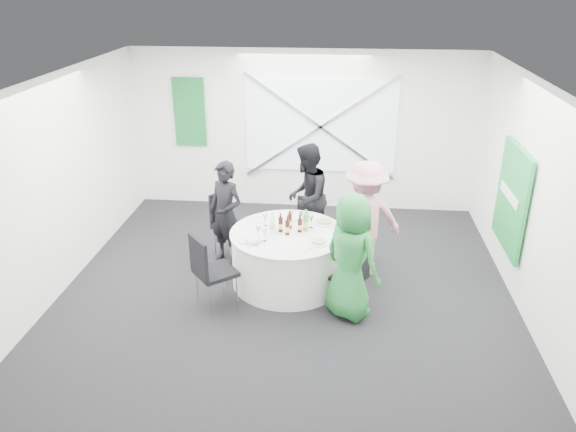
# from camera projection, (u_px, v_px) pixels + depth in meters

# --- Properties ---
(floor) EXTENTS (6.00, 6.00, 0.00)m
(floor) POSITION_uv_depth(u_px,v_px,m) (287.00, 289.00, 7.62)
(floor) COLOR black
(floor) RESTS_ON ground
(ceiling) EXTENTS (6.00, 6.00, 0.00)m
(ceiling) POSITION_uv_depth(u_px,v_px,m) (286.00, 81.00, 6.50)
(ceiling) COLOR silver
(ceiling) RESTS_ON wall_back
(wall_back) EXTENTS (6.00, 0.00, 6.00)m
(wall_back) POSITION_uv_depth(u_px,v_px,m) (303.00, 131.00, 9.79)
(wall_back) COLOR white
(wall_back) RESTS_ON floor
(wall_front) EXTENTS (6.00, 0.00, 6.00)m
(wall_front) POSITION_uv_depth(u_px,v_px,m) (248.00, 334.00, 4.33)
(wall_front) COLOR white
(wall_front) RESTS_ON floor
(wall_left) EXTENTS (0.00, 6.00, 6.00)m
(wall_left) POSITION_uv_depth(u_px,v_px,m) (58.00, 185.00, 7.33)
(wall_left) COLOR white
(wall_left) RESTS_ON floor
(wall_right) EXTENTS (0.00, 6.00, 6.00)m
(wall_right) POSITION_uv_depth(u_px,v_px,m) (533.00, 202.00, 6.79)
(wall_right) COLOR white
(wall_right) RESTS_ON floor
(window_panel) EXTENTS (2.60, 0.03, 1.60)m
(window_panel) POSITION_uv_depth(u_px,v_px,m) (321.00, 126.00, 9.69)
(window_panel) COLOR silver
(window_panel) RESTS_ON wall_back
(window_brace_a) EXTENTS (2.63, 0.05, 1.84)m
(window_brace_a) POSITION_uv_depth(u_px,v_px,m) (321.00, 127.00, 9.65)
(window_brace_a) COLOR silver
(window_brace_a) RESTS_ON window_panel
(window_brace_b) EXTENTS (2.63, 0.05, 1.84)m
(window_brace_b) POSITION_uv_depth(u_px,v_px,m) (321.00, 127.00, 9.65)
(window_brace_b) COLOR silver
(window_brace_b) RESTS_ON window_panel
(green_banner) EXTENTS (0.55, 0.04, 1.20)m
(green_banner) POSITION_uv_depth(u_px,v_px,m) (189.00, 112.00, 9.80)
(green_banner) COLOR #146825
(green_banner) RESTS_ON wall_back
(green_sign) EXTENTS (0.05, 1.20, 1.40)m
(green_sign) POSITION_uv_depth(u_px,v_px,m) (512.00, 199.00, 7.43)
(green_sign) COLOR green
(green_sign) RESTS_ON wall_right
(banquet_table) EXTENTS (1.56, 1.56, 0.76)m
(banquet_table) POSITION_uv_depth(u_px,v_px,m) (288.00, 258.00, 7.65)
(banquet_table) COLOR white
(banquet_table) RESTS_ON floor
(chair_back) EXTENTS (0.43, 0.44, 0.82)m
(chair_back) POSITION_uv_depth(u_px,v_px,m) (307.00, 220.00, 8.55)
(chair_back) COLOR black
(chair_back) RESTS_ON floor
(chair_back_left) EXTENTS (0.62, 0.62, 0.97)m
(chair_back_left) POSITION_uv_depth(u_px,v_px,m) (227.00, 219.00, 8.37)
(chair_back_left) COLOR black
(chair_back_left) RESTS_ON floor
(chair_back_right) EXTENTS (0.58, 0.58, 0.95)m
(chair_back_right) POSITION_uv_depth(u_px,v_px,m) (358.00, 234.00, 7.91)
(chair_back_right) COLOR black
(chair_back_right) RESTS_ON floor
(chair_front_right) EXTENTS (0.52, 0.52, 0.83)m
(chair_front_right) POSITION_uv_depth(u_px,v_px,m) (354.00, 274.00, 7.04)
(chair_front_right) COLOR black
(chair_front_right) RESTS_ON floor
(chair_front_left) EXTENTS (0.65, 0.65, 1.02)m
(chair_front_left) POSITION_uv_depth(u_px,v_px,m) (209.00, 267.00, 6.96)
(chair_front_left) COLOR black
(chair_front_left) RESTS_ON floor
(person_man_back_left) EXTENTS (0.67, 0.59, 1.55)m
(person_man_back_left) POSITION_uv_depth(u_px,v_px,m) (226.00, 214.00, 8.04)
(person_man_back_left) COLOR black
(person_man_back_left) RESTS_ON floor
(person_man_back) EXTENTS (0.56, 0.86, 1.65)m
(person_man_back) POSITION_uv_depth(u_px,v_px,m) (307.00, 197.00, 8.49)
(person_man_back) COLOR black
(person_man_back) RESTS_ON floor
(person_woman_pink) EXTENTS (1.18, 0.83, 1.67)m
(person_woman_pink) POSITION_uv_depth(u_px,v_px,m) (365.00, 219.00, 7.71)
(person_woman_pink) COLOR #D08791
(person_woman_pink) RESTS_ON floor
(person_woman_green) EXTENTS (0.93, 0.90, 1.60)m
(person_woman_green) POSITION_uv_depth(u_px,v_px,m) (351.00, 257.00, 6.76)
(person_woman_green) COLOR #217A33
(person_woman_green) RESTS_ON floor
(plate_back) EXTENTS (0.29, 0.29, 0.01)m
(plate_back) POSITION_uv_depth(u_px,v_px,m) (298.00, 217.00, 7.95)
(plate_back) COLOR white
(plate_back) RESTS_ON banquet_table
(plate_back_left) EXTENTS (0.25, 0.25, 0.01)m
(plate_back_left) POSITION_uv_depth(u_px,v_px,m) (257.00, 219.00, 7.88)
(plate_back_left) COLOR white
(plate_back_left) RESTS_ON banquet_table
(plate_back_right) EXTENTS (0.29, 0.29, 0.04)m
(plate_back_right) POSITION_uv_depth(u_px,v_px,m) (324.00, 222.00, 7.77)
(plate_back_right) COLOR white
(plate_back_right) RESTS_ON banquet_table
(plate_front_right) EXTENTS (0.26, 0.26, 0.04)m
(plate_front_right) POSITION_uv_depth(u_px,v_px,m) (319.00, 242.00, 7.19)
(plate_front_right) COLOR white
(plate_front_right) RESTS_ON banquet_table
(plate_front_left) EXTENTS (0.25, 0.25, 0.01)m
(plate_front_left) POSITION_uv_depth(u_px,v_px,m) (247.00, 240.00, 7.27)
(plate_front_left) COLOR white
(plate_front_left) RESTS_ON banquet_table
(napkin) EXTENTS (0.22, 0.21, 0.05)m
(napkin) POSITION_uv_depth(u_px,v_px,m) (253.00, 240.00, 7.19)
(napkin) COLOR white
(napkin) RESTS_ON plate_front_left
(beer_bottle_a) EXTENTS (0.06, 0.06, 0.27)m
(beer_bottle_a) POSITION_uv_depth(u_px,v_px,m) (281.00, 225.00, 7.48)
(beer_bottle_a) COLOR #331509
(beer_bottle_a) RESTS_ON banquet_table
(beer_bottle_b) EXTENTS (0.06, 0.06, 0.26)m
(beer_bottle_b) POSITION_uv_depth(u_px,v_px,m) (290.00, 222.00, 7.58)
(beer_bottle_b) COLOR #331509
(beer_bottle_b) RESTS_ON banquet_table
(beer_bottle_c) EXTENTS (0.06, 0.06, 0.24)m
(beer_bottle_c) POSITION_uv_depth(u_px,v_px,m) (300.00, 226.00, 7.48)
(beer_bottle_c) COLOR #331509
(beer_bottle_c) RESTS_ON banquet_table
(beer_bottle_d) EXTENTS (0.06, 0.06, 0.26)m
(beer_bottle_d) POSITION_uv_depth(u_px,v_px,m) (287.00, 228.00, 7.39)
(beer_bottle_d) COLOR #331509
(beer_bottle_d) RESTS_ON banquet_table
(green_water_bottle) EXTENTS (0.08, 0.08, 0.30)m
(green_water_bottle) POSITION_uv_depth(u_px,v_px,m) (306.00, 222.00, 7.51)
(green_water_bottle) COLOR green
(green_water_bottle) RESTS_ON banquet_table
(clear_water_bottle) EXTENTS (0.08, 0.08, 0.30)m
(clear_water_bottle) POSITION_uv_depth(u_px,v_px,m) (272.00, 224.00, 7.45)
(clear_water_bottle) COLOR white
(clear_water_bottle) RESTS_ON banquet_table
(wine_glass_a) EXTENTS (0.07, 0.07, 0.17)m
(wine_glass_a) POSITION_uv_depth(u_px,v_px,m) (311.00, 219.00, 7.59)
(wine_glass_a) COLOR white
(wine_glass_a) RESTS_ON banquet_table
(wine_glass_b) EXTENTS (0.07, 0.07, 0.17)m
(wine_glass_b) POSITION_uv_depth(u_px,v_px,m) (264.00, 232.00, 7.21)
(wine_glass_b) COLOR white
(wine_glass_b) RESTS_ON banquet_table
(wine_glass_c) EXTENTS (0.07, 0.07, 0.17)m
(wine_glass_c) POSITION_uv_depth(u_px,v_px,m) (301.00, 215.00, 7.73)
(wine_glass_c) COLOR white
(wine_glass_c) RESTS_ON banquet_table
(wine_glass_d) EXTENTS (0.07, 0.07, 0.17)m
(wine_glass_d) POSITION_uv_depth(u_px,v_px,m) (291.00, 214.00, 7.75)
(wine_glass_d) COLOR white
(wine_glass_d) RESTS_ON banquet_table
(wine_glass_e) EXTENTS (0.07, 0.07, 0.17)m
(wine_glass_e) POSITION_uv_depth(u_px,v_px,m) (307.00, 216.00, 7.69)
(wine_glass_e) COLOR white
(wine_glass_e) RESTS_ON banquet_table
(wine_glass_f) EXTENTS (0.07, 0.07, 0.17)m
(wine_glass_f) POSITION_uv_depth(u_px,v_px,m) (265.00, 217.00, 7.65)
(wine_glass_f) COLOR white
(wine_glass_f) RESTS_ON banquet_table
(wine_glass_g) EXTENTS (0.07, 0.07, 0.17)m
(wine_glass_g) POSITION_uv_depth(u_px,v_px,m) (258.00, 229.00, 7.30)
(wine_glass_g) COLOR white
(wine_glass_g) RESTS_ON banquet_table
(fork_a) EXTENTS (0.15, 0.02, 0.01)m
(fork_a) POSITION_uv_depth(u_px,v_px,m) (305.00, 216.00, 7.98)
(fork_a) COLOR silver
(fork_a) RESTS_ON banquet_table
(knife_a) EXTENTS (0.15, 0.03, 0.01)m
(knife_a) POSITION_uv_depth(u_px,v_px,m) (276.00, 216.00, 8.00)
(knife_a) COLOR silver
(knife_a) RESTS_ON banquet_table
(fork_b) EXTENTS (0.10, 0.13, 0.01)m
(fork_b) POSITION_uv_depth(u_px,v_px,m) (329.00, 228.00, 7.62)
(fork_b) COLOR silver
(fork_b) RESTS_ON banquet_table
(knife_b) EXTENTS (0.09, 0.14, 0.01)m
(knife_b) POSITION_uv_depth(u_px,v_px,m) (318.00, 220.00, 7.86)
(knife_b) COLOR silver
(knife_b) RESTS_ON banquet_table
(fork_c) EXTENTS (0.10, 0.13, 0.01)m
(fork_c) POSITION_uv_depth(u_px,v_px,m) (246.00, 237.00, 7.37)
(fork_c) COLOR silver
(fork_c) RESTS_ON banquet_table
(knife_c) EXTENTS (0.10, 0.13, 0.01)m
(knife_c) POSITION_uv_depth(u_px,v_px,m) (259.00, 247.00, 7.10)
(knife_c) COLOR silver
(knife_c) RESTS_ON banquet_table
(fork_d) EXTENTS (0.11, 0.12, 0.01)m
(fork_d) POSITION_uv_depth(u_px,v_px,m) (308.00, 250.00, 7.03)
(fork_d) COLOR silver
(fork_d) RESTS_ON banquet_table
(knife_d) EXTENTS (0.10, 0.13, 0.01)m
(knife_d) POSITION_uv_depth(u_px,v_px,m) (328.00, 240.00, 7.27)
(knife_d) COLOR silver
(knife_d) RESTS_ON banquet_table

